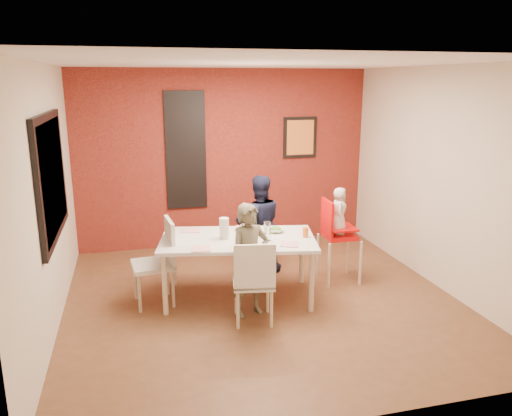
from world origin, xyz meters
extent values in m
plane|color=brown|center=(0.00, 0.00, 0.00)|extent=(4.50, 4.50, 0.00)
cube|color=white|center=(0.00, 0.00, 2.70)|extent=(4.50, 4.50, 0.02)
cube|color=beige|center=(0.00, 2.25, 1.35)|extent=(4.50, 0.02, 2.70)
cube|color=beige|center=(0.00, -2.25, 1.35)|extent=(4.50, 0.02, 2.70)
cube|color=beige|center=(-2.25, 0.00, 1.35)|extent=(0.02, 4.50, 2.70)
cube|color=beige|center=(2.25, 0.00, 1.35)|extent=(0.02, 4.50, 2.70)
cube|color=maroon|center=(0.00, 2.23, 1.35)|extent=(4.50, 0.02, 2.70)
cube|color=black|center=(-2.22, 0.20, 1.55)|extent=(0.05, 1.70, 1.30)
cube|color=black|center=(-2.21, 0.20, 1.55)|extent=(0.02, 1.55, 1.15)
cube|color=#B4BEC4|center=(-0.60, 2.21, 1.50)|extent=(0.55, 0.03, 1.70)
cube|color=black|center=(-0.60, 2.21, 1.50)|extent=(0.60, 0.03, 1.76)
cube|color=black|center=(1.20, 2.21, 1.65)|extent=(0.54, 0.03, 0.64)
cube|color=orange|center=(1.20, 2.19, 1.65)|extent=(0.44, 0.01, 0.54)
cube|color=silver|center=(-0.25, 0.15, 0.72)|extent=(1.94, 1.33, 0.04)
cylinder|color=beige|center=(-1.13, -0.09, 0.35)|extent=(0.06, 0.06, 0.70)
cylinder|color=beige|center=(-0.97, 0.72, 0.35)|extent=(0.06, 0.06, 0.70)
cylinder|color=beige|center=(0.46, -0.41, 0.35)|extent=(0.06, 0.06, 0.70)
cylinder|color=beige|center=(0.62, 0.40, 0.35)|extent=(0.06, 0.06, 0.70)
cube|color=silver|center=(-0.22, -0.47, 0.44)|extent=(0.49, 0.49, 0.05)
cube|color=silver|center=(-0.26, -0.66, 0.68)|extent=(0.43, 0.11, 0.49)
cylinder|color=beige|center=(-0.02, -0.32, 0.21)|extent=(0.04, 0.04, 0.42)
cylinder|color=beige|center=(-0.08, -0.67, 0.21)|extent=(0.04, 0.04, 0.42)
cylinder|color=beige|center=(-0.37, -0.27, 0.21)|extent=(0.04, 0.04, 0.42)
cylinder|color=beige|center=(-0.43, -0.61, 0.21)|extent=(0.04, 0.04, 0.42)
cube|color=white|center=(0.20, 1.11, 0.40)|extent=(0.45, 0.45, 0.04)
cube|color=white|center=(0.23, 1.28, 0.62)|extent=(0.39, 0.10, 0.45)
cylinder|color=tan|center=(0.02, 0.97, 0.19)|extent=(0.03, 0.03, 0.38)
cylinder|color=tan|center=(0.07, 1.29, 0.19)|extent=(0.03, 0.03, 0.38)
cylinder|color=tan|center=(0.33, 0.92, 0.19)|extent=(0.03, 0.03, 0.38)
cylinder|color=tan|center=(0.39, 1.24, 0.19)|extent=(0.03, 0.03, 0.38)
cube|color=silver|center=(-1.24, 0.23, 0.47)|extent=(0.50, 0.50, 0.05)
cube|color=silver|center=(-1.03, 0.25, 0.73)|extent=(0.09, 0.46, 0.52)
cylinder|color=tan|center=(-1.44, 0.40, 0.22)|extent=(0.04, 0.04, 0.45)
cylinder|color=tan|center=(-1.07, 0.44, 0.22)|extent=(0.04, 0.04, 0.45)
cylinder|color=tan|center=(-1.40, 0.03, 0.22)|extent=(0.04, 0.04, 0.45)
cylinder|color=tan|center=(-1.03, 0.07, 0.22)|extent=(0.04, 0.04, 0.45)
cube|color=red|center=(1.11, 0.35, 0.61)|extent=(0.39, 0.39, 0.06)
cube|color=red|center=(0.93, 0.35, 0.86)|extent=(0.04, 0.38, 0.44)
cube|color=red|center=(1.11, 0.35, 0.71)|extent=(0.39, 0.39, 0.02)
cylinder|color=beige|center=(1.31, 0.13, 0.29)|extent=(0.04, 0.04, 0.58)
cylinder|color=beige|center=(0.89, 0.14, 0.29)|extent=(0.04, 0.04, 0.58)
cylinder|color=beige|center=(1.33, 0.55, 0.29)|extent=(0.04, 0.04, 0.58)
cylinder|color=beige|center=(0.91, 0.56, 0.29)|extent=(0.04, 0.04, 0.58)
imported|color=brown|center=(-0.22, -0.31, 0.63)|extent=(0.53, 0.42, 1.26)
imported|color=#161932|center=(0.20, 0.95, 0.66)|extent=(0.66, 0.53, 1.32)
imported|color=beige|center=(1.09, 0.35, 0.93)|extent=(0.28, 0.34, 0.60)
cube|color=white|center=(-0.72, -0.14, 0.75)|extent=(0.23, 0.23, 0.01)
cube|color=silver|center=(-0.10, 0.50, 0.75)|extent=(0.28, 0.28, 0.01)
cube|color=white|center=(0.25, -0.22, 0.75)|extent=(0.26, 0.26, 0.01)
cube|color=white|center=(-0.75, 0.58, 0.75)|extent=(0.25, 0.25, 0.01)
imported|color=silver|center=(-0.18, 0.05, 0.77)|extent=(0.22, 0.22, 0.05)
imported|color=white|center=(0.24, 0.27, 0.77)|extent=(0.25, 0.25, 0.05)
cylinder|color=black|center=(-0.06, 0.16, 0.88)|extent=(0.07, 0.07, 0.28)
cylinder|color=white|center=(-0.22, -0.04, 0.85)|extent=(0.08, 0.08, 0.22)
cylinder|color=white|center=(0.05, -0.02, 0.85)|extent=(0.08, 0.08, 0.22)
cylinder|color=silver|center=(-0.41, 0.17, 0.86)|extent=(0.11, 0.11, 0.25)
cylinder|color=red|center=(-0.18, 0.09, 0.81)|extent=(0.04, 0.04, 0.14)
cylinder|color=#2E6B23|center=(-0.02, 0.18, 0.81)|extent=(0.03, 0.03, 0.13)
cylinder|color=brown|center=(-0.14, 0.16, 0.81)|extent=(0.04, 0.04, 0.14)
cylinder|color=#D65E17|center=(0.52, 0.00, 0.80)|extent=(0.07, 0.07, 0.12)
camera|label=1|loc=(-1.41, -5.26, 2.52)|focal=35.00mm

